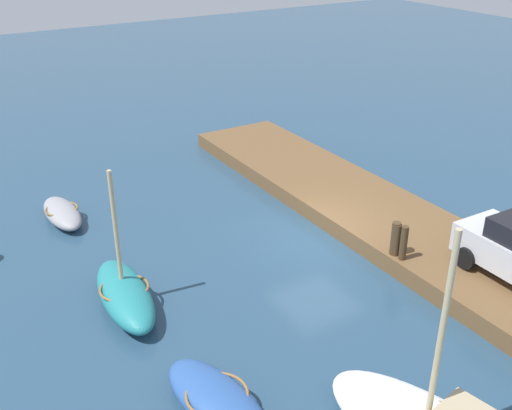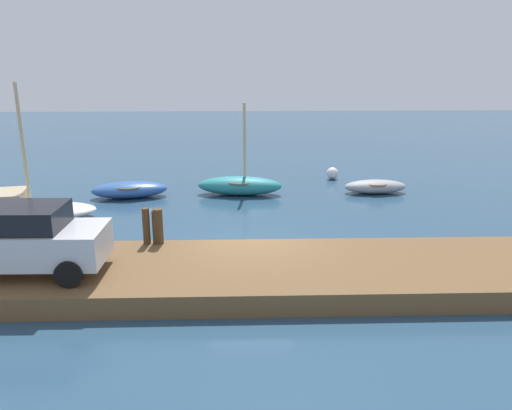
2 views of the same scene
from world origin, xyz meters
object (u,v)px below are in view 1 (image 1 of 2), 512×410
rowboat_teal (125,294)px  mooring_post_west (404,243)px  rowboat_blue (217,401)px  mooring_post_mid_east (395,238)px  mooring_post_mid_west (397,240)px  dinghy_grey (62,213)px

rowboat_teal → mooring_post_west: size_ratio=3.70×
rowboat_blue → mooring_post_west: (1.97, -7.07, 0.74)m
mooring_post_mid_east → mooring_post_west: bearing=180.0°
rowboat_teal → mooring_post_mid_east: bearing=-102.0°
rowboat_teal → mooring_post_mid_east: rowboat_teal is taller
rowboat_teal → rowboat_blue: bearing=-170.8°
mooring_post_mid_west → mooring_post_mid_east: size_ratio=0.96×
mooring_post_mid_west → mooring_post_mid_east: 0.08m
dinghy_grey → rowboat_blue: size_ratio=0.82×
rowboat_blue → mooring_post_mid_west: (2.24, -7.07, 0.70)m
dinghy_grey → mooring_post_mid_west: mooring_post_mid_west is taller
mooring_post_mid_east → mooring_post_mid_west: bearing=180.0°
rowboat_blue → mooring_post_mid_east: mooring_post_mid_east is taller
rowboat_teal → mooring_post_mid_west: size_ratio=3.96×
dinghy_grey → mooring_post_west: bearing=-139.9°
dinghy_grey → rowboat_blue: 10.50m
dinghy_grey → mooring_post_west: 11.33m
dinghy_grey → mooring_post_west: mooring_post_west is taller
dinghy_grey → rowboat_blue: (-10.49, -0.37, 0.04)m
rowboat_teal → mooring_post_mid_west: bearing=-102.5°
rowboat_teal → dinghy_grey: rowboat_teal is taller
rowboat_teal → mooring_post_west: 7.86m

